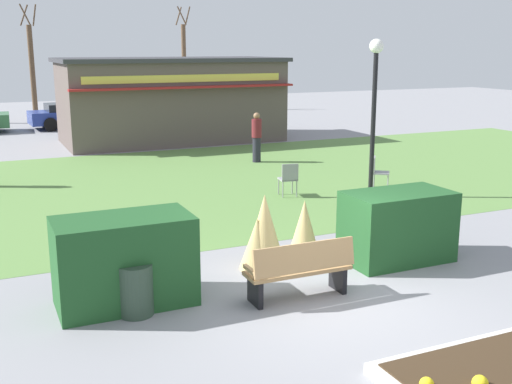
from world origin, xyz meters
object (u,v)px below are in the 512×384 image
(tree_right_bg, at_px, (32,69))
(tree_center_bg, at_px, (184,65))
(person_strolling, at_px, (257,137))
(park_bench, at_px, (300,270))
(trash_bin, at_px, (135,290))
(food_kiosk, at_px, (171,100))
(lamppost_mid, at_px, (374,99))
(cafe_chair_west, at_px, (289,177))
(parked_car_center_slot, at_px, (74,114))
(cafe_chair_east, at_px, (378,170))

(tree_right_bg, height_order, tree_center_bg, tree_center_bg)
(person_strolling, distance_m, tree_center_bg, 19.23)
(park_bench, distance_m, trash_bin, 2.52)
(food_kiosk, xyz_separation_m, tree_center_bg, (4.71, 12.81, 1.04))
(lamppost_mid, xyz_separation_m, food_kiosk, (-1.83, 11.85, -0.83))
(trash_bin, relative_size, food_kiosk, 0.09)
(lamppost_mid, relative_size, cafe_chair_west, 4.55)
(cafe_chair_west, bearing_deg, person_strolling, 75.18)
(tree_center_bg, bearing_deg, parked_car_center_slot, -139.44)
(cafe_chair_west, xyz_separation_m, cafe_chair_east, (2.70, -0.16, 0.00))
(trash_bin, bearing_deg, parked_car_center_slot, 83.78)
(lamppost_mid, height_order, cafe_chair_west, lamppost_mid)
(food_kiosk, bearing_deg, tree_center_bg, 69.81)
(person_strolling, relative_size, tree_right_bg, 0.28)
(person_strolling, height_order, parked_car_center_slot, person_strolling)
(trash_bin, relative_size, tree_center_bg, 0.12)
(person_strolling, bearing_deg, cafe_chair_west, -46.83)
(person_strolling, distance_m, parked_car_center_slot, 12.87)
(food_kiosk, distance_m, tree_right_bg, 12.10)
(trash_bin, relative_size, person_strolling, 0.46)
(lamppost_mid, distance_m, cafe_chair_east, 2.28)
(cafe_chair_east, distance_m, person_strolling, 5.31)
(food_kiosk, bearing_deg, cafe_chair_west, -90.66)
(cafe_chair_west, relative_size, tree_center_bg, 0.14)
(parked_car_center_slot, relative_size, tree_center_bg, 0.69)
(food_kiosk, xyz_separation_m, cafe_chair_west, (-0.13, -10.96, -1.19))
(person_strolling, bearing_deg, food_kiosk, 159.16)
(food_kiosk, height_order, parked_car_center_slot, food_kiosk)
(food_kiosk, height_order, tree_center_bg, tree_center_bg)
(park_bench, distance_m, person_strolling, 11.93)
(lamppost_mid, bearing_deg, tree_center_bg, 83.34)
(trash_bin, distance_m, tree_right_bg, 28.02)
(cafe_chair_east, xyz_separation_m, parked_car_center_slot, (-5.66, 17.25, 0.12))
(lamppost_mid, distance_m, trash_bin, 9.09)
(cafe_chair_east, bearing_deg, food_kiosk, 103.02)
(person_strolling, relative_size, parked_car_center_slot, 0.39)
(tree_center_bg, bearing_deg, person_strolling, -100.61)
(park_bench, height_order, person_strolling, person_strolling)
(park_bench, bearing_deg, cafe_chair_east, 46.72)
(cafe_chair_west, bearing_deg, park_bench, -115.70)
(lamppost_mid, height_order, person_strolling, lamppost_mid)
(food_kiosk, xyz_separation_m, parked_car_center_slot, (-3.09, 6.14, -1.08))
(parked_car_center_slot, bearing_deg, tree_center_bg, 40.56)
(park_bench, distance_m, cafe_chair_west, 6.85)
(parked_car_center_slot, xyz_separation_m, tree_center_bg, (7.80, 6.67, 2.12))
(food_kiosk, relative_size, cafe_chair_west, 10.12)
(lamppost_mid, relative_size, tree_right_bg, 0.67)
(food_kiosk, distance_m, person_strolling, 6.18)
(lamppost_mid, height_order, cafe_chair_east, lamppost_mid)
(lamppost_mid, xyz_separation_m, tree_right_bg, (-6.24, 23.09, 0.11))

